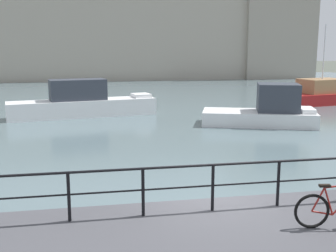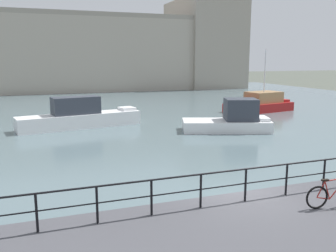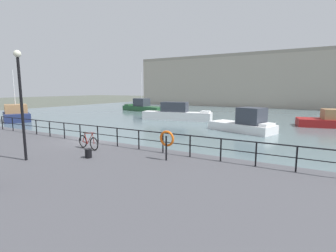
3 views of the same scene
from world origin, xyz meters
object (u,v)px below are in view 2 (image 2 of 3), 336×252
moored_cabin_cruiser (232,120)px  parked_bicycle (333,195)px  moored_harbor_tender (261,104)px  harbor_building (105,53)px  moored_blue_motorboat (80,116)px

moored_cabin_cruiser → parked_bicycle: (-5.07, -14.94, 0.36)m
moored_harbor_tender → moored_cabin_cruiser: moored_harbor_tender is taller
harbor_building → moored_blue_motorboat: bearing=-103.4°
moored_blue_motorboat → moored_harbor_tender: 18.32m
moored_blue_motorboat → moored_harbor_tender: moored_harbor_tender is taller
moored_blue_motorboat → parked_bicycle: 20.81m
moored_cabin_cruiser → harbor_building: bearing=111.7°
moored_cabin_cruiser → parked_bicycle: size_ratio=3.85×
moored_harbor_tender → parked_bicycle: 26.25m
parked_bicycle → moored_cabin_cruiser: bearing=79.8°
harbor_building → moored_blue_motorboat: harbor_building is taller
harbor_building → parked_bicycle: size_ratio=32.90×
harbor_building → moored_blue_motorboat: size_ratio=6.07×
harbor_building → parked_bicycle: 56.00m
moored_cabin_cruiser → moored_harbor_tender: bearing=64.5°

